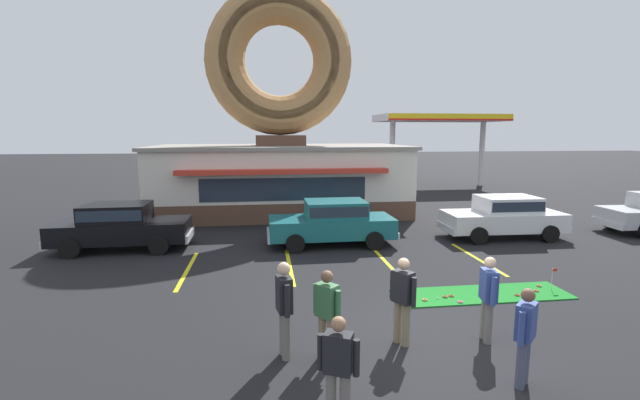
# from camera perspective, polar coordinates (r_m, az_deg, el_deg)

# --- Properties ---
(ground_plane) EXTENTS (160.00, 160.00, 0.00)m
(ground_plane) POSITION_cam_1_polar(r_m,az_deg,el_deg) (8.90, 12.07, -17.81)
(ground_plane) COLOR black
(donut_shop_building) EXTENTS (12.30, 6.75, 10.96)m
(donut_shop_building) POSITION_cam_1_polar(r_m,az_deg,el_deg) (21.43, -5.30, 8.27)
(donut_shop_building) COLOR brown
(donut_shop_building) RESTS_ON ground
(putting_mat) EXTENTS (4.38, 1.20, 0.03)m
(putting_mat) POSITION_cam_1_polar(r_m,az_deg,el_deg) (11.59, 20.71, -11.65)
(putting_mat) COLOR #197523
(putting_mat) RESTS_ON ground
(mini_donut_near_left) EXTENTS (0.13, 0.13, 0.04)m
(mini_donut_near_left) POSITION_cam_1_polar(r_m,az_deg,el_deg) (10.74, 13.82, -12.79)
(mini_donut_near_left) COLOR #D17F47
(mini_donut_near_left) RESTS_ON putting_mat
(mini_donut_near_right) EXTENTS (0.13, 0.13, 0.04)m
(mini_donut_near_right) POSITION_cam_1_polar(r_m,az_deg,el_deg) (12.68, 27.18, -10.14)
(mini_donut_near_right) COLOR #A5724C
(mini_donut_near_right) RESTS_ON putting_mat
(mini_donut_mid_left) EXTENTS (0.13, 0.13, 0.04)m
(mini_donut_mid_left) POSITION_cam_1_polar(r_m,az_deg,el_deg) (11.16, 17.11, -12.11)
(mini_donut_mid_left) COLOR brown
(mini_donut_mid_left) RESTS_ON putting_mat
(mini_donut_mid_centre) EXTENTS (0.13, 0.13, 0.04)m
(mini_donut_mid_centre) POSITION_cam_1_polar(r_m,az_deg,el_deg) (12.29, 26.88, -10.72)
(mini_donut_mid_centre) COLOR #A5724C
(mini_donut_mid_centre) RESTS_ON putting_mat
(mini_donut_mid_right) EXTENTS (0.13, 0.13, 0.04)m
(mini_donut_mid_right) POSITION_cam_1_polar(r_m,az_deg,el_deg) (10.85, 18.21, -12.76)
(mini_donut_mid_right) COLOR #D8667F
(mini_donut_mid_right) RESTS_ON putting_mat
(mini_donut_far_left) EXTENTS (0.13, 0.13, 0.04)m
(mini_donut_far_left) POSITION_cam_1_polar(r_m,az_deg,el_deg) (11.06, 16.35, -12.26)
(mini_donut_far_left) COLOR brown
(mini_donut_far_left) RESTS_ON putting_mat
(mini_donut_far_centre) EXTENTS (0.13, 0.13, 0.04)m
(mini_donut_far_centre) POSITION_cam_1_polar(r_m,az_deg,el_deg) (11.78, 24.80, -11.41)
(mini_donut_far_centre) COLOR brown
(mini_donut_far_centre) RESTS_ON putting_mat
(golf_ball) EXTENTS (0.04, 0.04, 0.04)m
(golf_ball) POSITION_cam_1_polar(r_m,az_deg,el_deg) (10.92, 15.39, -12.48)
(golf_ball) COLOR white
(golf_ball) RESTS_ON putting_mat
(putting_flag_pin) EXTENTS (0.13, 0.01, 0.55)m
(putting_flag_pin) POSITION_cam_1_polar(r_m,az_deg,el_deg) (12.55, 28.72, -8.58)
(putting_flag_pin) COLOR silver
(putting_flag_pin) RESTS_ON putting_mat
(car_black) EXTENTS (4.59, 2.04, 1.60)m
(car_black) POSITION_cam_1_polar(r_m,az_deg,el_deg) (16.16, -25.08, -3.00)
(car_black) COLOR black
(car_black) RESTS_ON ground
(car_teal) EXTENTS (4.57, 2.01, 1.60)m
(car_teal) POSITION_cam_1_polar(r_m,az_deg,el_deg) (15.27, 1.70, -2.80)
(car_teal) COLOR #196066
(car_teal) RESTS_ON ground
(car_white) EXTENTS (4.61, 2.07, 1.60)m
(car_white) POSITION_cam_1_polar(r_m,az_deg,el_deg) (17.75, 23.36, -1.87)
(car_white) COLOR silver
(car_white) RESTS_ON ground
(pedestrian_blue_sweater_man) EXTENTS (0.43, 0.47, 1.64)m
(pedestrian_blue_sweater_man) POSITION_cam_1_polar(r_m,az_deg,el_deg) (7.70, 0.92, -14.58)
(pedestrian_blue_sweater_man) COLOR #7F7056
(pedestrian_blue_sweater_man) RESTS_ON ground
(pedestrian_hooded_kid) EXTENTS (0.46, 0.44, 1.61)m
(pedestrian_hooded_kid) POSITION_cam_1_polar(r_m,az_deg,el_deg) (7.70, 25.68, -15.66)
(pedestrian_hooded_kid) COLOR #474C66
(pedestrian_hooded_kid) RESTS_ON ground
(pedestrian_leather_jacket_man) EXTENTS (0.30, 0.59, 1.67)m
(pedestrian_leather_jacket_man) POSITION_cam_1_polar(r_m,az_deg,el_deg) (8.94, 21.51, -11.68)
(pedestrian_leather_jacket_man) COLOR slate
(pedestrian_leather_jacket_man) RESTS_ON ground
(pedestrian_clipboard_woman) EXTENTS (0.55, 0.38, 1.56)m
(pedestrian_clipboard_woman) POSITION_cam_1_polar(r_m,az_deg,el_deg) (6.22, 2.44, -21.21)
(pedestrian_clipboard_woman) COLOR slate
(pedestrian_clipboard_woman) RESTS_ON ground
(pedestrian_beanie_man) EXTENTS (0.30, 0.59, 1.76)m
(pedestrian_beanie_man) POSITION_cam_1_polar(r_m,az_deg,el_deg) (7.78, -4.79, -13.75)
(pedestrian_beanie_man) COLOR slate
(pedestrian_beanie_man) RESTS_ON ground
(pedestrian_crossing_woman) EXTENTS (0.41, 0.52, 1.69)m
(pedestrian_crossing_woman) POSITION_cam_1_polar(r_m,az_deg,el_deg) (8.36, 10.96, -12.55)
(pedestrian_crossing_woman) COLOR #7F7056
(pedestrian_crossing_woman) RESTS_ON ground
(trash_bin) EXTENTS (0.57, 0.57, 0.97)m
(trash_bin) POSITION_cam_1_polar(r_m,az_deg,el_deg) (19.41, -24.64, -2.21)
(trash_bin) COLOR #51565B
(trash_bin) RESTS_ON ground
(gas_station_canopy) EXTENTS (9.00, 4.46, 5.30)m
(gas_station_canopy) POSITION_cam_1_polar(r_m,az_deg,el_deg) (33.15, 15.58, 10.15)
(gas_station_canopy) COLOR silver
(gas_station_canopy) RESTS_ON ground
(parking_stripe_far_left) EXTENTS (0.12, 3.60, 0.01)m
(parking_stripe_far_left) POSITION_cam_1_polar(r_m,az_deg,el_deg) (13.28, -17.26, -8.89)
(parking_stripe_far_left) COLOR yellow
(parking_stripe_far_left) RESTS_ON ground
(parking_stripe_left) EXTENTS (0.12, 3.60, 0.01)m
(parking_stripe_left) POSITION_cam_1_polar(r_m,az_deg,el_deg) (13.11, -4.07, -8.74)
(parking_stripe_left) COLOR yellow
(parking_stripe_left) RESTS_ON ground
(parking_stripe_mid_left) EXTENTS (0.12, 3.60, 0.01)m
(parking_stripe_mid_left) POSITION_cam_1_polar(r_m,az_deg,el_deg) (13.60, 8.78, -8.16)
(parking_stripe_mid_left) COLOR yellow
(parking_stripe_mid_left) RESTS_ON ground
(parking_stripe_centre) EXTENTS (0.12, 3.60, 0.01)m
(parking_stripe_centre) POSITION_cam_1_polar(r_m,az_deg,el_deg) (14.71, 20.16, -7.30)
(parking_stripe_centre) COLOR yellow
(parking_stripe_centre) RESTS_ON ground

